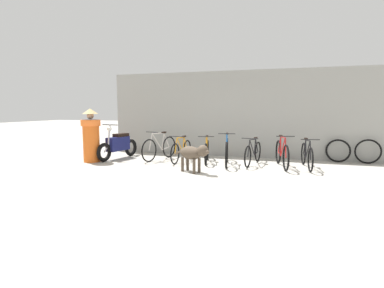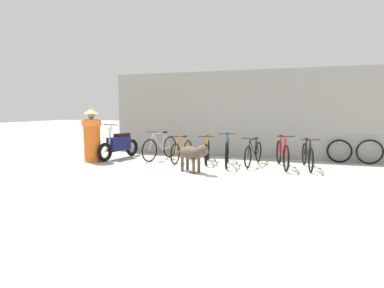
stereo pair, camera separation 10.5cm
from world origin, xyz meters
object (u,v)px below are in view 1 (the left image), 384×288
object	(u,v)px
bicycle_1	(181,151)
spare_tire_left	(338,151)
bicycle_0	(160,148)
stray_dog	(193,153)
spare_tire_right	(368,152)
bicycle_2	(207,151)
bicycle_6	(307,156)
bicycle_4	(253,153)
motorcycle	(118,145)
bicycle_3	(227,152)
person_in_robes	(91,135)
bicycle_5	(282,154)

from	to	relation	value
bicycle_1	spare_tire_left	xyz separation A→B (m)	(4.48, 1.23, 0.01)
bicycle_0	spare_tire_left	xyz separation A→B (m)	(5.25, 1.09, -0.03)
stray_dog	spare_tire_right	world-z (taller)	stray_dog
bicycle_2	bicycle_6	xyz separation A→B (m)	(2.78, -0.10, 0.01)
bicycle_4	spare_tire_left	size ratio (longest dim) A/B	2.41
spare_tire_left	motorcycle	bearing A→B (deg)	-168.78
bicycle_3	motorcycle	xyz separation A→B (m)	(-3.50, 0.05, 0.05)
bicycle_4	person_in_robes	world-z (taller)	person_in_robes
bicycle_0	bicycle_1	world-z (taller)	bicycle_0
bicycle_3	stray_dog	xyz separation A→B (m)	(-0.60, -1.28, 0.11)
bicycle_1	motorcycle	world-z (taller)	motorcycle
bicycle_2	bicycle_5	distance (m)	2.15
bicycle_5	person_in_robes	distance (m)	5.53
bicycle_6	motorcycle	size ratio (longest dim) A/B	0.93
bicycle_0	stray_dog	world-z (taller)	bicycle_0
bicycle_0	bicycle_5	xyz separation A→B (m)	(3.66, -0.16, -0.01)
motorcycle	person_in_robes	size ratio (longest dim) A/B	1.15
bicycle_0	stray_dog	xyz separation A→B (m)	(1.57, -1.55, 0.11)
bicycle_4	person_in_robes	distance (m)	4.80
spare_tire_left	bicycle_5	bearing A→B (deg)	-141.84
bicycle_2	motorcycle	world-z (taller)	motorcycle
motorcycle	spare_tire_right	bearing A→B (deg)	109.79
spare_tire_right	bicycle_0	bearing A→B (deg)	-169.82
bicycle_0	person_in_robes	world-z (taller)	person_in_robes
bicycle_0	bicycle_2	xyz separation A→B (m)	(1.52, -0.01, -0.04)
bicycle_4	bicycle_5	size ratio (longest dim) A/B	0.95
stray_dog	bicycle_5	bearing A→B (deg)	61.16
bicycle_3	stray_dog	distance (m)	1.42
bicycle_6	spare_tire_right	xyz separation A→B (m)	(1.74, 1.20, 0.02)
bicycle_2	spare_tire_right	size ratio (longest dim) A/B	2.16
spare_tire_right	bicycle_3	bearing A→B (deg)	-160.73
bicycle_5	stray_dog	bearing A→B (deg)	-67.43
bicycle_5	stray_dog	size ratio (longest dim) A/B	1.59
bicycle_6	spare_tire_left	bearing A→B (deg)	136.09
spare_tire_left	bicycle_2	bearing A→B (deg)	-163.61
bicycle_3	bicycle_4	size ratio (longest dim) A/B	1.06
bicycle_0	motorcycle	bearing A→B (deg)	-66.07
bicycle_4	motorcycle	world-z (taller)	motorcycle
bicycle_0	bicycle_2	bearing A→B (deg)	104.27
bicycle_4	bicycle_5	bearing A→B (deg)	86.79
motorcycle	spare_tire_left	world-z (taller)	motorcycle
bicycle_3	bicycle_1	bearing A→B (deg)	-104.24
bicycle_6	person_in_robes	world-z (taller)	person_in_robes
bicycle_0	bicycle_3	world-z (taller)	bicycle_3
bicycle_1	bicycle_2	world-z (taller)	bicycle_2
bicycle_5	spare_tire_left	world-z (taller)	bicycle_5
bicycle_1	motorcycle	size ratio (longest dim) A/B	0.85
bicycle_0	bicycle_4	xyz separation A→B (m)	(2.88, 0.02, -0.04)
bicycle_2	bicycle_3	size ratio (longest dim) A/B	0.87
spare_tire_left	spare_tire_right	world-z (taller)	spare_tire_right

